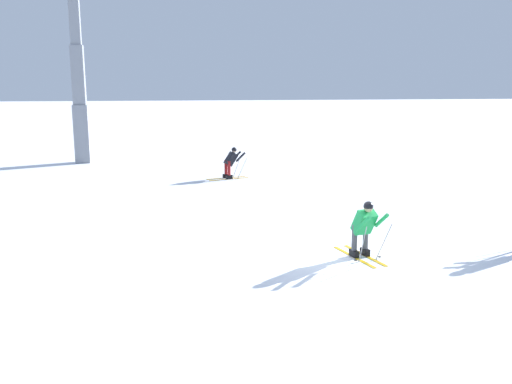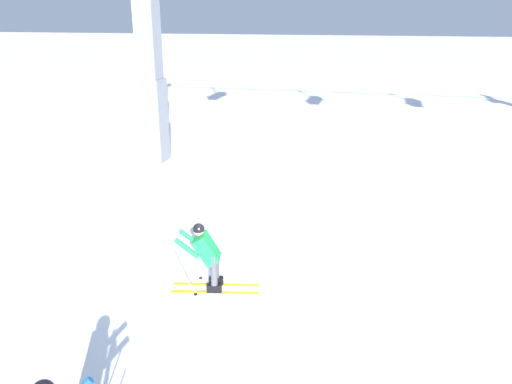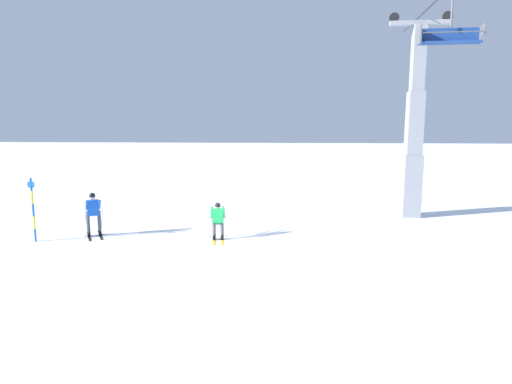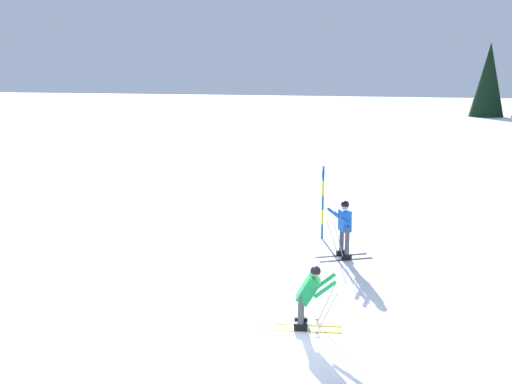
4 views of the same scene
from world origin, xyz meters
TOP-DOWN VIEW (x-y plane):
  - ground_plane at (0.00, 0.00)m, footprint 260.00×260.00m
  - skier_carving_main at (-0.46, -0.54)m, footprint 1.77×0.87m
  - lift_tower_near at (-5.51, 7.89)m, footprint 0.84×2.77m

SIDE VIEW (x-z plane):
  - ground_plane at x=0.00m, z-range 0.00..0.00m
  - skier_carving_main at x=-0.46m, z-range 0.03..1.53m
  - lift_tower_near at x=-5.51m, z-range -0.83..8.60m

